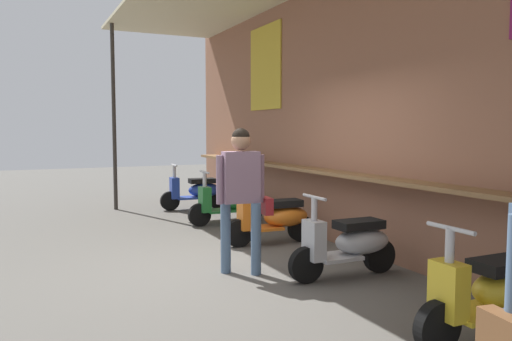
{
  "coord_description": "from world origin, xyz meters",
  "views": [
    {
      "loc": [
        5.54,
        -2.32,
        1.69
      ],
      "look_at": [
        -2.21,
        1.34,
        0.99
      ],
      "focal_mm": 35.26,
      "sensor_mm": 36.0,
      "label": 1
    }
  ],
  "objects_px": {
    "shopper_browsing": "(242,185)",
    "scooter_blue": "(197,191)",
    "scooter_yellow": "(493,292)",
    "scooter_orange": "(275,218)",
    "scooter_silver": "(350,243)",
    "scooter_green": "(230,202)"
  },
  "relations": [
    {
      "from": "shopper_browsing",
      "to": "scooter_blue",
      "type": "bearing_deg",
      "value": -5.55
    },
    {
      "from": "scooter_yellow",
      "to": "shopper_browsing",
      "type": "xyz_separation_m",
      "value": [
        -2.57,
        -1.07,
        0.66
      ]
    },
    {
      "from": "scooter_orange",
      "to": "shopper_browsing",
      "type": "bearing_deg",
      "value": 51.9
    },
    {
      "from": "scooter_orange",
      "to": "scooter_yellow",
      "type": "bearing_deg",
      "value": 93.56
    },
    {
      "from": "scooter_silver",
      "to": "scooter_yellow",
      "type": "distance_m",
      "value": 1.92
    },
    {
      "from": "scooter_orange",
      "to": "scooter_silver",
      "type": "height_order",
      "value": "same"
    },
    {
      "from": "scooter_blue",
      "to": "scooter_silver",
      "type": "xyz_separation_m",
      "value": [
        5.47,
        0.0,
        0.0
      ]
    },
    {
      "from": "shopper_browsing",
      "to": "scooter_silver",
      "type": "bearing_deg",
      "value": -114.3
    },
    {
      "from": "scooter_blue",
      "to": "scooter_orange",
      "type": "relative_size",
      "value": 1.0
    },
    {
      "from": "scooter_silver",
      "to": "scooter_yellow",
      "type": "height_order",
      "value": "same"
    },
    {
      "from": "scooter_green",
      "to": "scooter_yellow",
      "type": "distance_m",
      "value": 5.52
    },
    {
      "from": "scooter_green",
      "to": "scooter_orange",
      "type": "distance_m",
      "value": 1.75
    },
    {
      "from": "scooter_blue",
      "to": "shopper_browsing",
      "type": "relative_size",
      "value": 0.82
    },
    {
      "from": "scooter_orange",
      "to": "shopper_browsing",
      "type": "height_order",
      "value": "shopper_browsing"
    },
    {
      "from": "scooter_yellow",
      "to": "scooter_orange",
      "type": "bearing_deg",
      "value": -89.53
    },
    {
      "from": "scooter_blue",
      "to": "scooter_yellow",
      "type": "height_order",
      "value": "same"
    },
    {
      "from": "scooter_orange",
      "to": "scooter_blue",
      "type": "bearing_deg",
      "value": -86.44
    },
    {
      "from": "scooter_yellow",
      "to": "shopper_browsing",
      "type": "bearing_deg",
      "value": -66.94
    },
    {
      "from": "scooter_blue",
      "to": "scooter_green",
      "type": "height_order",
      "value": "same"
    },
    {
      "from": "scooter_blue",
      "to": "scooter_green",
      "type": "distance_m",
      "value": 1.87
    },
    {
      "from": "scooter_green",
      "to": "scooter_yellow",
      "type": "relative_size",
      "value": 1.0
    },
    {
      "from": "scooter_blue",
      "to": "scooter_yellow",
      "type": "distance_m",
      "value": 7.4
    }
  ]
}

